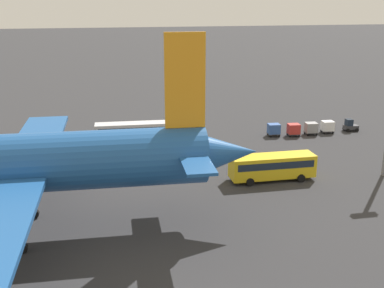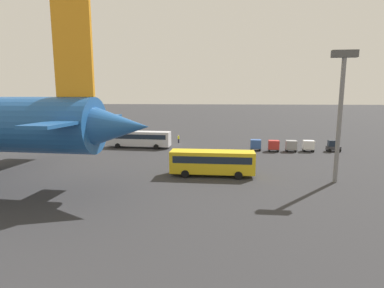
{
  "view_description": "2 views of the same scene",
  "coord_description": "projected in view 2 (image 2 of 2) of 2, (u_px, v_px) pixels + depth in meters",
  "views": [
    {
      "loc": [
        11.81,
        78.7,
        22.13
      ],
      "look_at": [
        -1.31,
        14.92,
        2.19
      ],
      "focal_mm": 45.0,
      "sensor_mm": 36.0,
      "label": 1
    },
    {
      "loc": [
        -10.89,
        62.71,
        10.22
      ],
      "look_at": [
        -5.78,
        14.56,
        2.39
      ],
      "focal_mm": 28.0,
      "sensor_mm": 36.0,
      "label": 2
    }
  ],
  "objects": [
    {
      "name": "cargo_cart_red",
      "position": [
        274.0,
        145.0,
        55.28
      ],
      "size": [
        2.1,
        1.8,
        2.06
      ],
      "rotation": [
        0.0,
        0.0,
        -0.06
      ],
      "color": "#38383D",
      "rests_on": "ground"
    },
    {
      "name": "light_pole",
      "position": [
        341.0,
        102.0,
        34.31
      ],
      "size": [
        2.8,
        0.7,
        15.27
      ],
      "color": "slate",
      "rests_on": "ground"
    },
    {
      "name": "worker_person",
      "position": [
        179.0,
        139.0,
        65.52
      ],
      "size": [
        0.38,
        0.38,
        1.74
      ],
      "color": "#1E1E2D",
      "rests_on": "ground"
    },
    {
      "name": "cargo_cart_blue",
      "position": [
        256.0,
        144.0,
        56.31
      ],
      "size": [
        2.1,
        1.8,
        2.06
      ],
      "rotation": [
        0.0,
        0.0,
        -0.06
      ],
      "color": "#38383D",
      "rests_on": "ground"
    },
    {
      "name": "cargo_cart_white",
      "position": [
        308.0,
        145.0,
        55.24
      ],
      "size": [
        2.1,
        1.8,
        2.06
      ],
      "rotation": [
        0.0,
        0.0,
        -0.06
      ],
      "color": "#38383D",
      "rests_on": "ground"
    },
    {
      "name": "cargo_cart_grey",
      "position": [
        291.0,
        145.0,
        55.16
      ],
      "size": [
        2.1,
        1.8,
        2.06
      ],
      "rotation": [
        0.0,
        0.0,
        -0.06
      ],
      "color": "#38383D",
      "rests_on": "ground"
    },
    {
      "name": "shuttle_bus_far",
      "position": [
        212.0,
        161.0,
        38.41
      ],
      "size": [
        10.73,
        3.3,
        3.23
      ],
      "rotation": [
        0.0,
        0.0,
        -0.0
      ],
      "color": "gold",
      "rests_on": "ground"
    },
    {
      "name": "ground_plane",
      "position": [
        172.0,
        144.0,
        64.33
      ],
      "size": [
        600.0,
        600.0,
        0.0
      ],
      "primitive_type": "plane",
      "color": "#2D2D30"
    },
    {
      "name": "shuttle_bus_near",
      "position": [
        139.0,
        138.0,
        59.22
      ],
      "size": [
        12.69,
        3.39,
        3.27
      ],
      "rotation": [
        0.0,
        0.0,
        -0.05
      ],
      "color": "silver",
      "rests_on": "ground"
    },
    {
      "name": "baggage_tug",
      "position": [
        333.0,
        147.0,
        55.24
      ],
      "size": [
        2.45,
        1.7,
        2.1
      ],
      "rotation": [
        0.0,
        0.0,
        -0.04
      ],
      "color": "#333338",
      "rests_on": "ground"
    }
  ]
}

